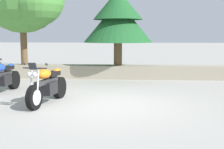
# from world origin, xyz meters

# --- Properties ---
(ground_plane) EXTENTS (120.00, 120.00, 0.00)m
(ground_plane) POSITION_xyz_m (0.00, 0.00, 0.00)
(ground_plane) COLOR #A3A099
(stone_wall) EXTENTS (36.00, 0.80, 0.55)m
(stone_wall) POSITION_xyz_m (0.00, 4.80, 0.28)
(stone_wall) COLOR gray
(stone_wall) RESTS_ON ground
(motorcycle_blue_near_left) EXTENTS (0.67, 2.07, 1.18)m
(motorcycle_blue_near_left) POSITION_xyz_m (-3.50, 1.36, 0.49)
(motorcycle_blue_near_left) COLOR black
(motorcycle_blue_near_left) RESTS_ON ground
(motorcycle_orange_centre) EXTENTS (0.74, 2.05, 1.18)m
(motorcycle_orange_centre) POSITION_xyz_m (-1.67, 0.05, 0.49)
(motorcycle_orange_centre) COLOR black
(motorcycle_orange_centre) RESTS_ON ground
(pine_tree_mid_left) EXTENTS (2.89, 2.89, 3.16)m
(pine_tree_mid_left) POSITION_xyz_m (-0.00, 4.90, 2.57)
(pine_tree_mid_left) COLOR brown
(pine_tree_mid_left) RESTS_ON stone_wall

